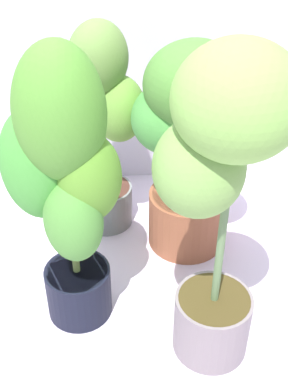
% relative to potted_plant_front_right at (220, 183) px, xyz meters
% --- Properties ---
extents(ground_plane, '(8.00, 8.00, 0.00)m').
position_rel_potted_plant_front_right_xyz_m(ground_plane, '(-0.32, 0.08, -0.58)').
color(ground_plane, silver).
rests_on(ground_plane, ground).
extents(potted_plant_front_right, '(0.37, 0.32, 0.92)m').
position_rel_potted_plant_front_right_xyz_m(potted_plant_front_right, '(0.00, 0.00, 0.00)').
color(potted_plant_front_right, slate).
rests_on(potted_plant_front_right, ground).
extents(potted_plant_back_right, '(0.49, 0.46, 0.76)m').
position_rel_potted_plant_front_right_xyz_m(potted_plant_back_right, '(0.02, 0.47, -0.13)').
color(potted_plant_back_right, brown).
rests_on(potted_plant_back_right, ground).
extents(potted_plant_center, '(0.38, 0.31, 0.88)m').
position_rel_potted_plant_front_right_xyz_m(potted_plant_center, '(-0.37, 0.16, -0.07)').
color(potted_plant_center, black).
rests_on(potted_plant_center, ground).
extents(potted_plant_back_center, '(0.37, 0.29, 0.79)m').
position_rel_potted_plant_front_right_xyz_m(potted_plant_back_center, '(-0.28, 0.62, -0.12)').
color(potted_plant_back_center, slate).
rests_on(potted_plant_back_center, ground).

